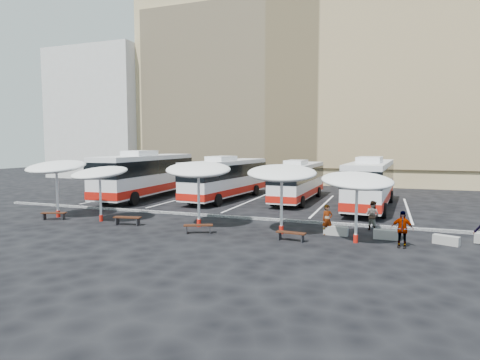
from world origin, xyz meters
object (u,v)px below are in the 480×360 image
(conc_bench_2, at_px, (446,240))
(passenger_2, at_px, (402,229))
(conc_bench_0, at_px, (336,231))
(sunshade_4, at_px, (357,181))
(sunshade_2, at_px, (198,170))
(wood_bench_2, at_px, (198,227))
(passenger_1, at_px, (373,216))
(wood_bench_0, at_px, (54,214))
(bus_1, at_px, (227,177))
(sunshade_1, at_px, (100,173))
(sunshade_3, at_px, (282,173))
(passenger_0, at_px, (327,220))
(bus_2, at_px, (298,180))
(sunshade_0, at_px, (56,167))
(conc_bench_1, at_px, (387,235))
(wood_bench_1, at_px, (128,219))
(wood_bench_3, at_px, (291,234))
(bus_0, at_px, (147,174))
(bus_3, at_px, (371,182))

(conc_bench_2, height_order, passenger_2, passenger_2)
(conc_bench_2, bearing_deg, conc_bench_0, 177.15)
(sunshade_4, bearing_deg, sunshade_2, 174.33)
(wood_bench_2, height_order, passenger_1, passenger_1)
(wood_bench_0, distance_m, passenger_1, 18.96)
(bus_1, bearing_deg, conc_bench_0, -40.58)
(sunshade_1, distance_m, sunshade_4, 14.89)
(sunshade_3, distance_m, conc_bench_0, 4.05)
(passenger_0, bearing_deg, bus_2, 73.72)
(passenger_2, bearing_deg, conc_bench_2, 37.18)
(sunshade_0, distance_m, wood_bench_0, 3.01)
(bus_1, relative_size, sunshade_1, 3.01)
(conc_bench_2, bearing_deg, bus_1, 144.35)
(sunshade_4, bearing_deg, bus_2, 112.64)
(wood_bench_0, xyz_separation_m, conc_bench_0, (16.90, 1.63, -0.12))
(conc_bench_1, relative_size, passenger_1, 0.77)
(wood_bench_1, bearing_deg, bus_1, 84.29)
(wood_bench_0, relative_size, conc_bench_1, 1.24)
(wood_bench_3, bearing_deg, sunshade_0, 175.46)
(conc_bench_2, distance_m, passenger_1, 4.01)
(bus_2, relative_size, sunshade_1, 2.74)
(wood_bench_2, bearing_deg, conc_bench_2, 8.69)
(bus_0, bearing_deg, wood_bench_1, -65.13)
(bus_1, distance_m, passenger_2, 18.27)
(wood_bench_3, bearing_deg, sunshade_4, 13.82)
(bus_1, height_order, conc_bench_2, bus_1)
(bus_1, xyz_separation_m, passenger_1, (12.08, -8.87, -1.09))
(bus_1, relative_size, sunshade_4, 2.73)
(wood_bench_0, relative_size, wood_bench_1, 0.92)
(sunshade_1, height_order, wood_bench_0, sunshade_1)
(conc_bench_1, bearing_deg, bus_0, 154.69)
(sunshade_0, relative_size, wood_bench_3, 2.70)
(sunshade_2, distance_m, conc_bench_0, 8.12)
(bus_2, bearing_deg, sunshade_1, -124.52)
(conc_bench_1, bearing_deg, sunshade_2, -177.75)
(bus_3, distance_m, sunshade_1, 18.69)
(bus_2, relative_size, sunshade_0, 2.72)
(bus_3, distance_m, sunshade_3, 11.36)
(conc_bench_0, bearing_deg, sunshade_2, -176.42)
(sunshade_1, xyz_separation_m, wood_bench_1, (2.24, -0.46, -2.55))
(bus_0, xyz_separation_m, conc_bench_0, (17.23, -9.22, -1.89))
(wood_bench_3, bearing_deg, bus_1, 123.42)
(wood_bench_1, bearing_deg, passenger_0, 7.33)
(conc_bench_1, bearing_deg, passenger_2, -66.80)
(sunshade_0, bearing_deg, bus_1, 58.90)
(sunshade_3, xyz_separation_m, conc_bench_0, (2.70, 0.66, -2.94))
(wood_bench_2, distance_m, passenger_1, 9.42)
(bus_1, bearing_deg, wood_bench_2, -68.94)
(bus_0, relative_size, passenger_1, 8.23)
(bus_0, xyz_separation_m, conc_bench_1, (19.67, -9.30, -1.89))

